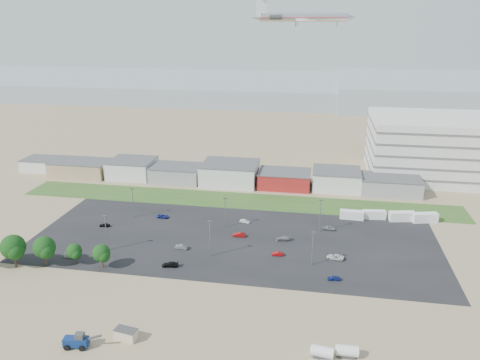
% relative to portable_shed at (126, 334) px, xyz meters
% --- Properties ---
extents(ground, '(700.00, 700.00, 0.00)m').
position_rel_portable_shed_xyz_m(ground, '(8.12, 29.30, -1.17)').
color(ground, '#867555').
rests_on(ground, ground).
extents(parking_lot, '(120.00, 50.00, 0.01)m').
position_rel_portable_shed_xyz_m(parking_lot, '(13.12, 49.30, -1.16)').
color(parking_lot, black).
rests_on(parking_lot, ground).
extents(grass_strip, '(160.00, 16.00, 0.02)m').
position_rel_portable_shed_xyz_m(grass_strip, '(8.12, 81.30, -1.16)').
color(grass_strip, '#30501E').
rests_on(grass_strip, ground).
extents(hills_backdrop, '(700.00, 200.00, 9.00)m').
position_rel_portable_shed_xyz_m(hills_backdrop, '(48.12, 344.30, 3.33)').
color(hills_backdrop, gray).
rests_on(hills_backdrop, ground).
extents(building_row, '(170.00, 20.00, 8.00)m').
position_rel_portable_shed_xyz_m(building_row, '(-8.88, 100.30, 2.83)').
color(building_row, silver).
rests_on(building_row, ground).
extents(parking_garage, '(80.00, 40.00, 25.00)m').
position_rel_portable_shed_xyz_m(parking_garage, '(98.12, 124.30, 11.33)').
color(parking_garage, silver).
rests_on(parking_garage, ground).
extents(portable_shed, '(4.97, 3.15, 2.33)m').
position_rel_portable_shed_xyz_m(portable_shed, '(0.00, 0.00, 0.00)').
color(portable_shed, '#C3B593').
rests_on(portable_shed, ground).
extents(telehandler, '(8.06, 3.48, 3.26)m').
position_rel_portable_shed_xyz_m(telehandler, '(-8.81, -4.09, 0.46)').
color(telehandler, navy).
rests_on(telehandler, ground).
extents(storage_tank_nw, '(4.69, 2.89, 2.63)m').
position_rel_portable_shed_xyz_m(storage_tank_nw, '(39.60, 1.30, 0.15)').
color(storage_tank_nw, silver).
rests_on(storage_tank_nw, ground).
extents(storage_tank_ne, '(4.41, 2.30, 2.61)m').
position_rel_portable_shed_xyz_m(storage_tank_ne, '(44.30, 2.44, 0.14)').
color(storage_tank_ne, silver).
rests_on(storage_tank_ne, ground).
extents(box_trailer_a, '(7.75, 2.71, 2.87)m').
position_rel_portable_shed_xyz_m(box_trailer_a, '(48.65, 71.20, 0.27)').
color(box_trailer_a, silver).
rests_on(box_trailer_a, ground).
extents(box_trailer_b, '(7.67, 3.19, 2.79)m').
position_rel_portable_shed_xyz_m(box_trailer_b, '(55.94, 72.71, 0.23)').
color(box_trailer_b, silver).
rests_on(box_trailer_b, ground).
extents(box_trailer_c, '(8.58, 4.16, 3.09)m').
position_rel_portable_shed_xyz_m(box_trailer_c, '(64.73, 72.43, 0.38)').
color(box_trailer_c, silver).
rests_on(box_trailer_c, ground).
extents(box_trailer_d, '(8.53, 4.46, 3.06)m').
position_rel_portable_shed_xyz_m(box_trailer_d, '(71.87, 72.64, 0.36)').
color(box_trailer_d, silver).
rests_on(box_trailer_d, ground).
extents(tree_left, '(6.88, 6.88, 10.32)m').
position_rel_portable_shed_xyz_m(tree_left, '(-40.70, 23.15, 3.99)').
color(tree_left, black).
rests_on(tree_left, ground).
extents(tree_mid, '(6.23, 6.23, 9.34)m').
position_rel_portable_shed_xyz_m(tree_mid, '(-33.24, 25.35, 3.50)').
color(tree_mid, black).
rests_on(tree_mid, ground).
extents(tree_right, '(4.42, 4.42, 6.64)m').
position_rel_portable_shed_xyz_m(tree_right, '(-26.00, 27.39, 2.15)').
color(tree_right, black).
rests_on(tree_right, ground).
extents(tree_near, '(4.96, 4.96, 7.44)m').
position_rel_portable_shed_xyz_m(tree_near, '(-17.94, 26.85, 2.55)').
color(tree_near, black).
rests_on(tree_near, ground).
extents(lightpole_front_l, '(1.24, 0.52, 10.56)m').
position_rel_portable_shed_xyz_m(lightpole_front_l, '(-20.98, 36.44, 4.11)').
color(lightpole_front_l, slate).
rests_on(lightpole_front_l, ground).
extents(lightpole_front_m, '(1.24, 0.52, 10.53)m').
position_rel_portable_shed_xyz_m(lightpole_front_m, '(8.68, 38.08, 4.10)').
color(lightpole_front_m, slate).
rests_on(lightpole_front_m, ground).
extents(lightpole_front_r, '(1.13, 0.47, 9.64)m').
position_rel_portable_shed_xyz_m(lightpole_front_r, '(36.55, 37.76, 3.65)').
color(lightpole_front_r, slate).
rests_on(lightpole_front_r, ground).
extents(lightpole_back_l, '(1.20, 0.50, 10.17)m').
position_rel_portable_shed_xyz_m(lightpole_back_l, '(-22.73, 60.27, 3.92)').
color(lightpole_back_l, slate).
rests_on(lightpole_back_l, ground).
extents(lightpole_back_m, '(1.15, 0.48, 9.79)m').
position_rel_portable_shed_xyz_m(lightpole_back_m, '(8.82, 57.82, 3.73)').
color(lightpole_back_m, slate).
rests_on(lightpole_back_m, ground).
extents(lightpole_back_r, '(1.25, 0.52, 10.60)m').
position_rel_portable_shed_xyz_m(lightpole_back_r, '(38.29, 59.28, 4.13)').
color(lightpole_back_r, slate).
rests_on(lightpole_back_r, ground).
extents(airliner, '(52.13, 41.75, 13.50)m').
position_rel_portable_shed_xyz_m(airliner, '(27.43, 136.24, 62.35)').
color(airliner, silver).
extents(parked_car_0, '(4.79, 2.55, 1.28)m').
position_rel_portable_shed_xyz_m(parked_car_0, '(42.81, 42.06, -0.53)').
color(parked_car_0, silver).
rests_on(parked_car_0, ground).
extents(parked_car_1, '(3.38, 1.46, 1.08)m').
position_rel_portable_shed_xyz_m(parked_car_1, '(27.09, 41.37, -0.63)').
color(parked_car_1, maroon).
rests_on(parked_car_1, ground).
extents(parked_car_2, '(3.33, 1.58, 1.10)m').
position_rel_portable_shed_xyz_m(parked_car_2, '(42.33, 30.87, -0.62)').
color(parked_car_2, navy).
rests_on(parked_car_2, ground).
extents(parked_car_3, '(4.52, 2.30, 1.26)m').
position_rel_portable_shed_xyz_m(parked_car_3, '(-0.47, 30.36, -0.54)').
color(parked_car_3, black).
rests_on(parked_car_3, ground).
extents(parked_car_4, '(4.00, 1.80, 1.28)m').
position_rel_portable_shed_xyz_m(parked_car_4, '(-0.50, 40.75, -0.53)').
color(parked_car_4, '#595B5E').
rests_on(parked_car_4, ground).
extents(parked_car_5, '(3.38, 1.58, 1.12)m').
position_rel_portable_shed_xyz_m(parked_car_5, '(-28.99, 51.36, -0.61)').
color(parked_car_5, black).
rests_on(parked_car_5, ground).
extents(parked_car_7, '(3.95, 1.52, 1.28)m').
position_rel_portable_shed_xyz_m(parked_car_7, '(14.45, 51.44, -0.53)').
color(parked_car_7, maroon).
rests_on(parked_car_7, ground).
extents(parked_car_8, '(3.95, 1.98, 1.29)m').
position_rel_portable_shed_xyz_m(parked_car_8, '(41.32, 60.98, -0.52)').
color(parked_car_8, '#A5A5AA').
rests_on(parked_car_8, ground).
extents(parked_car_9, '(4.05, 1.98, 1.11)m').
position_rel_portable_shed_xyz_m(parked_car_9, '(-13.04, 61.25, -0.61)').
color(parked_car_9, navy).
rests_on(parked_car_9, ground).
extents(parked_car_10, '(3.84, 1.76, 1.09)m').
position_rel_portable_shed_xyz_m(parked_car_10, '(-29.07, 30.49, -0.62)').
color(parked_car_10, silver).
rests_on(parked_car_10, ground).
extents(parked_car_11, '(3.33, 1.30, 1.08)m').
position_rel_portable_shed_xyz_m(parked_car_11, '(14.48, 61.92, -0.63)').
color(parked_car_11, silver).
rests_on(parked_car_11, ground).
extents(parked_car_12, '(4.38, 2.07, 1.23)m').
position_rel_portable_shed_xyz_m(parked_car_12, '(27.65, 51.27, -0.55)').
color(parked_car_12, '#A5A5AA').
rests_on(parked_car_12, ground).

